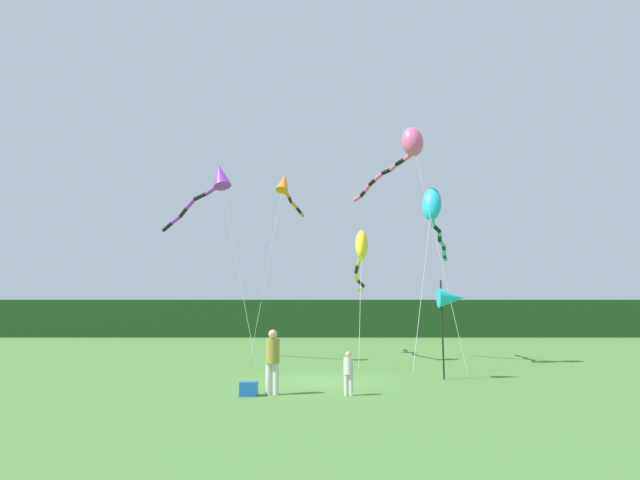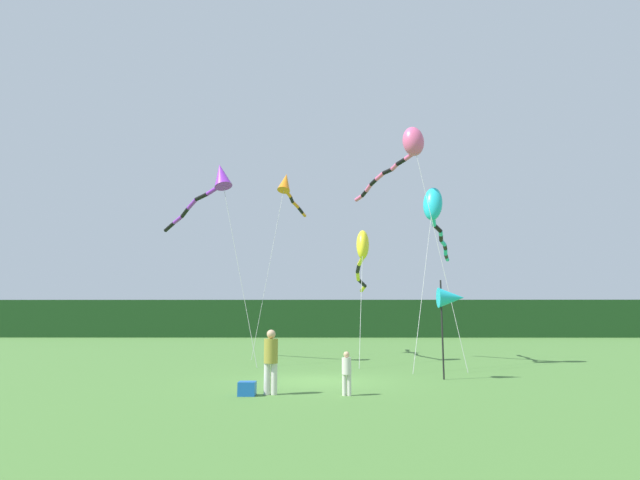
{
  "view_description": "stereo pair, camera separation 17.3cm",
  "coord_description": "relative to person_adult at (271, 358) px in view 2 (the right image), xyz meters",
  "views": [
    {
      "loc": [
        0.03,
        -17.75,
        1.99
      ],
      "look_at": [
        0.0,
        6.0,
        5.66
      ],
      "focal_mm": 29.24,
      "sensor_mm": 36.0,
      "label": 1
    },
    {
      "loc": [
        0.21,
        -17.75,
        1.99
      ],
      "look_at": [
        0.0,
        6.0,
        5.66
      ],
      "focal_mm": 29.24,
      "sensor_mm": 36.0,
      "label": 2
    }
  ],
  "objects": [
    {
      "name": "ground_plane",
      "position": [
        1.26,
        3.23,
        -0.97
      ],
      "size": [
        120.0,
        120.0,
        0.0
      ],
      "primitive_type": "plane",
      "color": "#477533"
    },
    {
      "name": "distant_treeline",
      "position": [
        1.26,
        48.23,
        1.23
      ],
      "size": [
        108.0,
        2.08,
        4.4
      ],
      "primitive_type": "cube",
      "color": "#193D19",
      "rests_on": "ground"
    },
    {
      "name": "person_adult",
      "position": [
        0.0,
        0.0,
        0.0
      ],
      "size": [
        0.38,
        0.38,
        1.73
      ],
      "color": "silver",
      "rests_on": "ground"
    },
    {
      "name": "person_child",
      "position": [
        2.06,
        -0.17,
        -0.32
      ],
      "size": [
        0.25,
        0.25,
        1.16
      ],
      "color": "silver",
      "rests_on": "ground"
    },
    {
      "name": "cooler_box",
      "position": [
        -0.61,
        -0.18,
        -0.79
      ],
      "size": [
        0.46,
        0.43,
        0.37
      ],
      "primitive_type": "cube",
      "color": "#1959B2",
      "rests_on": "ground"
    },
    {
      "name": "banner_flag_pole",
      "position": [
        5.87,
        3.72,
        1.77
      ],
      "size": [
        0.9,
        0.7,
        3.38
      ],
      "color": "black",
      "rests_on": "ground"
    },
    {
      "name": "kite_cyan",
      "position": [
        6.69,
        9.69,
        6.13
      ],
      "size": [
        3.77,
        9.32,
        8.27
      ],
      "color": "#B2B2B2",
      "rests_on": "ground"
    },
    {
      "name": "kite_orange",
      "position": [
        -0.81,
        16.29,
        9.08
      ],
      "size": [
        2.53,
        7.12,
        10.94
      ],
      "color": "#B2B2B2",
      "rests_on": "ground"
    },
    {
      "name": "kite_rainbow",
      "position": [
        5.42,
        8.93,
        9.05
      ],
      "size": [
        3.89,
        7.18,
        10.97
      ],
      "color": "#B2B2B2",
      "rests_on": "ground"
    },
    {
      "name": "kite_yellow",
      "position": [
        3.4,
        12.02,
        4.44
      ],
      "size": [
        1.09,
        10.21,
        6.62
      ],
      "color": "#B2B2B2",
      "rests_on": "ground"
    },
    {
      "name": "kite_purple",
      "position": [
        -4.0,
        10.65,
        7.82
      ],
      "size": [
        6.22,
        6.35,
        9.79
      ],
      "color": "#B2B2B2",
      "rests_on": "ground"
    }
  ]
}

